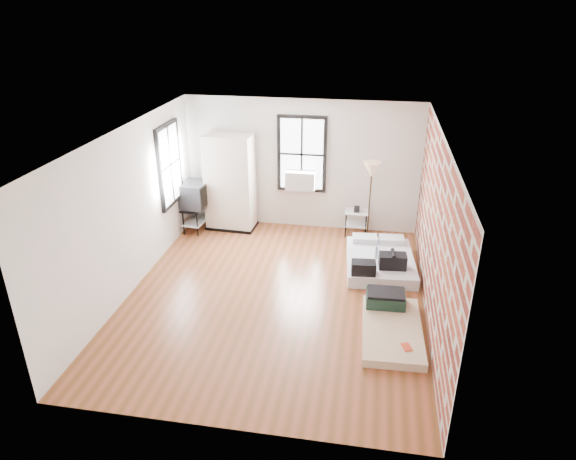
% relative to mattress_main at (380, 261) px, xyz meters
% --- Properties ---
extents(ground, '(6.00, 6.00, 0.00)m').
position_rel_mattress_main_xyz_m(ground, '(-1.75, -1.32, -0.15)').
color(ground, brown).
rests_on(ground, ground).
extents(room_shell, '(5.02, 6.02, 2.80)m').
position_rel_mattress_main_xyz_m(room_shell, '(-1.52, -0.95, 1.59)').
color(room_shell, silver).
rests_on(room_shell, ground).
extents(mattress_main, '(1.36, 1.77, 0.54)m').
position_rel_mattress_main_xyz_m(mattress_main, '(0.00, 0.00, 0.00)').
color(mattress_main, white).
rests_on(mattress_main, ground).
extents(mattress_bare, '(0.94, 1.71, 0.36)m').
position_rel_mattress_main_xyz_m(mattress_bare, '(0.18, -1.93, -0.04)').
color(mattress_bare, beige).
rests_on(mattress_bare, ground).
extents(wardrobe, '(1.09, 0.67, 2.08)m').
position_rel_mattress_main_xyz_m(wardrobe, '(-3.25, 1.33, 0.89)').
color(wardrobe, black).
rests_on(wardrobe, ground).
extents(side_table, '(0.49, 0.40, 0.63)m').
position_rel_mattress_main_xyz_m(side_table, '(-0.53, 1.40, 0.28)').
color(side_table, black).
rests_on(side_table, ground).
extents(floor_lamp, '(0.35, 0.35, 1.65)m').
position_rel_mattress_main_xyz_m(floor_lamp, '(-0.27, 1.33, 1.26)').
color(floor_lamp, '#312510').
rests_on(floor_lamp, ground).
extents(tv_stand, '(0.60, 0.81, 1.08)m').
position_rel_mattress_main_xyz_m(tv_stand, '(-3.96, 1.08, 0.63)').
color(tv_stand, black).
rests_on(tv_stand, ground).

